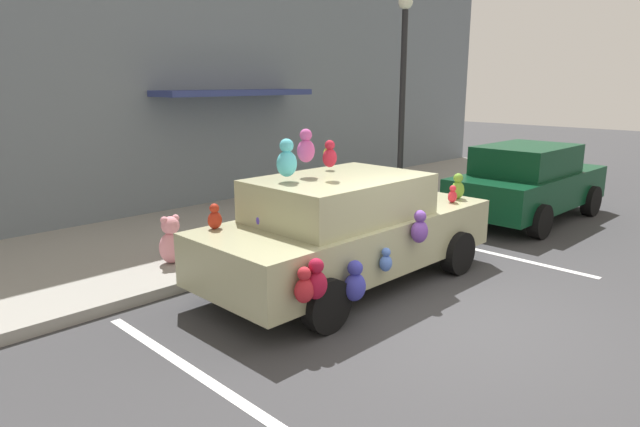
# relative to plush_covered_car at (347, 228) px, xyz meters

# --- Properties ---
(ground_plane) EXTENTS (60.00, 60.00, 0.00)m
(ground_plane) POSITION_rel_plush_covered_car_xyz_m (-0.05, -1.68, -0.80)
(ground_plane) COLOR #38383A
(sidewalk) EXTENTS (24.00, 4.00, 0.15)m
(sidewalk) POSITION_rel_plush_covered_car_xyz_m (-0.05, 3.32, -0.73)
(sidewalk) COLOR gray
(sidewalk) RESTS_ON ground
(storefront_building) EXTENTS (24.00, 1.25, 6.40)m
(storefront_building) POSITION_rel_plush_covered_car_xyz_m (-0.03, 5.46, 2.39)
(storefront_building) COLOR slate
(storefront_building) RESTS_ON ground
(parking_stripe_front) EXTENTS (0.12, 3.60, 0.01)m
(parking_stripe_front) POSITION_rel_plush_covered_car_xyz_m (2.75, -0.68, -0.80)
(parking_stripe_front) COLOR silver
(parking_stripe_front) RESTS_ON ground
(parking_stripe_rear) EXTENTS (0.12, 3.60, 0.01)m
(parking_stripe_rear) POSITION_rel_plush_covered_car_xyz_m (-2.89, -0.68, -0.80)
(parking_stripe_rear) COLOR silver
(parking_stripe_rear) RESTS_ON ground
(plush_covered_car) EXTENTS (4.49, 2.12, 2.18)m
(plush_covered_car) POSITION_rel_plush_covered_car_xyz_m (0.00, 0.00, 0.00)
(plush_covered_car) COLOR tan
(plush_covered_car) RESTS_ON ground
(parked_sedan_behind) EXTENTS (4.02, 1.87, 1.54)m
(parked_sedan_behind) POSITION_rel_plush_covered_car_xyz_m (5.36, -0.11, -0.01)
(parked_sedan_behind) COLOR #0A381E
(parked_sedan_behind) RESTS_ON ground
(teddy_bear_on_sidewalk) EXTENTS (0.38, 0.32, 0.73)m
(teddy_bear_on_sidewalk) POSITION_rel_plush_covered_car_xyz_m (-1.50, 2.15, -0.32)
(teddy_bear_on_sidewalk) COLOR pink
(teddy_bear_on_sidewalk) RESTS_ON sidewalk
(street_lamp_post) EXTENTS (0.28, 0.28, 4.25)m
(street_lamp_post) POSITION_rel_plush_covered_car_xyz_m (3.60, 1.82, 1.92)
(street_lamp_post) COLOR black
(street_lamp_post) RESTS_ON sidewalk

